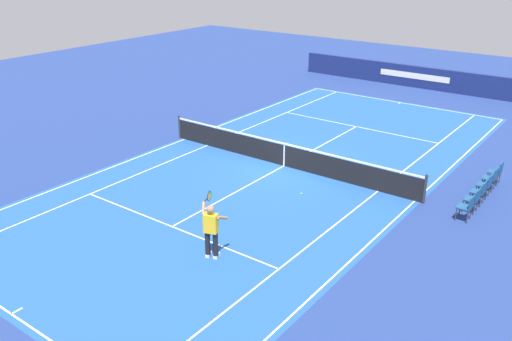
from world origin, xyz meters
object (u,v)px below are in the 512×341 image
object	(u,v)px
spectator_chair_5	(467,206)
spectator_chair_3	(480,191)
tennis_player_near	(211,228)
spectator_chair_2	(486,184)
spectator_chair_0	(497,171)
tennis_ball	(301,194)
spectator_chair_1	(492,177)
spectator_chair_4	(474,198)
tennis_net	(284,155)

from	to	relation	value
spectator_chair_5	spectator_chair_3	bearing A→B (deg)	180.00
tennis_player_near	spectator_chair_2	world-z (taller)	tennis_player_near
spectator_chair_0	spectator_chair_5	size ratio (longest dim) A/B	1.00
tennis_player_near	spectator_chair_3	xyz separation A→B (m)	(-8.03, 5.16, -0.41)
tennis_ball	spectator_chair_3	xyz separation A→B (m)	(-2.93, 5.34, 0.49)
spectator_chair_1	spectator_chair_4	distance (m)	2.18
spectator_chair_3	spectator_chair_4	xyz separation A→B (m)	(0.73, 0.00, 0.00)
spectator_chair_1	spectator_chair_4	size ratio (longest dim) A/B	1.00
spectator_chair_1	tennis_ball	bearing A→B (deg)	-50.56
spectator_chair_3	spectator_chair_4	bearing A→B (deg)	0.00
tennis_ball	spectator_chair_2	distance (m)	6.49
tennis_net	tennis_ball	distance (m)	2.81
spectator_chair_5	spectator_chair_4	bearing A→B (deg)	180.00
spectator_chair_3	tennis_ball	bearing A→B (deg)	-61.19
tennis_ball	spectator_chair_1	xyz separation A→B (m)	(-4.39, 5.34, 0.49)
tennis_net	spectator_chair_3	world-z (taller)	tennis_net
tennis_player_near	spectator_chair_5	bearing A→B (deg)	141.88
spectator_chair_3	spectator_chair_5	xyz separation A→B (m)	(1.45, 0.00, 0.00)
tennis_net	spectator_chair_1	world-z (taller)	tennis_net
tennis_ball	spectator_chair_0	bearing A→B (deg)	133.80
spectator_chair_3	spectator_chair_4	size ratio (longest dim) A/B	1.00
tennis_ball	spectator_chair_1	bearing A→B (deg)	129.44
tennis_player_near	tennis_net	bearing A→B (deg)	-162.58
spectator_chair_2	spectator_chair_4	size ratio (longest dim) A/B	1.00
tennis_net	spectator_chair_5	distance (m)	7.37
spectator_chair_1	spectator_chair_5	size ratio (longest dim) A/B	1.00
tennis_ball	spectator_chair_0	distance (m)	7.41
tennis_player_near	tennis_ball	distance (m)	5.18
tennis_net	spectator_chair_3	size ratio (longest dim) A/B	13.30
spectator_chair_3	spectator_chair_5	distance (m)	1.45
spectator_chair_2	spectator_chair_3	xyz separation A→B (m)	(0.73, 0.00, 0.00)
tennis_net	spectator_chair_4	xyz separation A→B (m)	(-0.30, 7.36, 0.03)
tennis_player_near	spectator_chair_0	xyz separation A→B (m)	(-10.21, 5.16, -0.41)
tennis_net	tennis_player_near	bearing A→B (deg)	17.42
tennis_net	spectator_chair_2	bearing A→B (deg)	103.43
spectator_chair_0	spectator_chair_4	world-z (taller)	same
spectator_chair_1	spectator_chair_2	size ratio (longest dim) A/B	1.00
tennis_net	spectator_chair_5	world-z (taller)	tennis_net
spectator_chair_2	spectator_chair_0	bearing A→B (deg)	180.00
tennis_player_near	spectator_chair_2	distance (m)	10.17
spectator_chair_3	spectator_chair_5	world-z (taller)	same
spectator_chair_0	spectator_chair_5	bearing A→B (deg)	0.00
spectator_chair_0	spectator_chair_3	bearing A→B (deg)	0.00
tennis_ball	spectator_chair_4	bearing A→B (deg)	112.47
spectator_chair_0	spectator_chair_2	bearing A→B (deg)	0.00
tennis_net	spectator_chair_2	world-z (taller)	tennis_net
spectator_chair_0	spectator_chair_4	distance (m)	2.91
tennis_net	spectator_chair_4	distance (m)	7.36
spectator_chair_3	tennis_net	bearing A→B (deg)	-82.03
spectator_chair_0	tennis_ball	bearing A→B (deg)	-46.20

